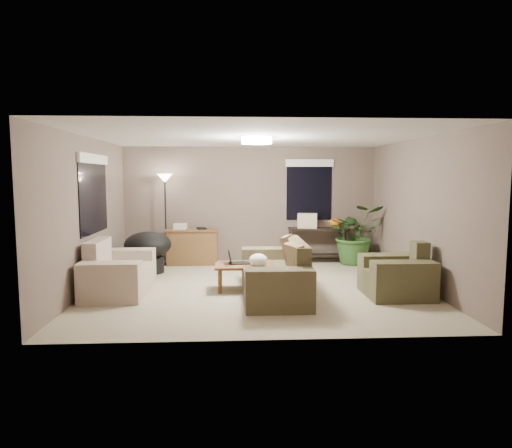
{
  "coord_description": "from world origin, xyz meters",
  "views": [
    {
      "loc": [
        -0.42,
        -7.52,
        1.86
      ],
      "look_at": [
        0.0,
        0.2,
        1.05
      ],
      "focal_mm": 32.0,
      "sensor_mm": 36.0,
      "label": 1
    }
  ],
  "objects": [
    {
      "name": "cardboard_box",
      "position": [
        1.22,
        2.2,
        0.91
      ],
      "size": [
        0.46,
        0.38,
        0.31
      ],
      "primitive_type": "cube",
      "rotation": [
        0.0,
        0.0,
        -0.19
      ],
      "color": "beige",
      "rests_on": "console_table"
    },
    {
      "name": "throw_pillows",
      "position": [
        0.54,
        -0.49,
        0.65
      ],
      "size": [
        0.37,
        1.4,
        0.47
      ],
      "color": "#8C7251",
      "rests_on": "main_sofa"
    },
    {
      "name": "coffee_table",
      "position": [
        -0.19,
        -0.18,
        0.36
      ],
      "size": [
        1.0,
        0.55,
        0.42
      ],
      "color": "brown",
      "rests_on": "ground"
    },
    {
      "name": "cat_scratching_post",
      "position": [
        2.34,
        0.09,
        0.21
      ],
      "size": [
        0.32,
        0.32,
        0.5
      ],
      "color": "tan",
      "rests_on": "ground"
    },
    {
      "name": "desk",
      "position": [
        -1.25,
        2.11,
        0.38
      ],
      "size": [
        1.1,
        0.5,
        0.75
      ],
      "color": "brown",
      "rests_on": "ground"
    },
    {
      "name": "plastic_bag",
      "position": [
        0.01,
        -0.33,
        0.52
      ],
      "size": [
        0.36,
        0.34,
        0.21
      ],
      "primitive_type": "ellipsoid",
      "rotation": [
        0.0,
        0.0,
        0.31
      ],
      "color": "white",
      "rests_on": "coffee_table"
    },
    {
      "name": "armchair",
      "position": [
        2.16,
        -0.67,
        0.3
      ],
      "size": [
        0.95,
        1.0,
        0.85
      ],
      "color": "#46432A",
      "rests_on": "ground"
    },
    {
      "name": "ceiling_fixture",
      "position": [
        0.0,
        0.0,
        2.44
      ],
      "size": [
        0.5,
        0.5,
        0.1
      ],
      "primitive_type": "cylinder",
      "color": "white",
      "rests_on": "room_shell"
    },
    {
      "name": "pumpkin",
      "position": [
        1.82,
        2.2,
        0.85
      ],
      "size": [
        0.32,
        0.32,
        0.21
      ],
      "primitive_type": "ellipsoid",
      "rotation": [
        0.0,
        0.0,
        -0.35
      ],
      "color": "orange",
      "rests_on": "console_table"
    },
    {
      "name": "window_back",
      "position": [
        1.3,
        2.48,
        1.79
      ],
      "size": [
        1.06,
        0.05,
        1.33
      ],
      "color": "black",
      "rests_on": "room_shell"
    },
    {
      "name": "houseplant",
      "position": [
        2.22,
        1.96,
        0.5
      ],
      "size": [
        1.15,
        1.27,
        0.99
      ],
      "primitive_type": "imported",
      "color": "#2D5923",
      "rests_on": "ground"
    },
    {
      "name": "laptop",
      "position": [
        -0.36,
        -0.08,
        0.48
      ],
      "size": [
        0.38,
        0.27,
        0.24
      ],
      "color": "black",
      "rests_on": "coffee_table"
    },
    {
      "name": "floor_lamp",
      "position": [
        -1.8,
        2.09,
        1.6
      ],
      "size": [
        0.32,
        0.32,
        1.91
      ],
      "color": "black",
      "rests_on": "ground"
    },
    {
      "name": "loveseat",
      "position": [
        -2.26,
        -0.2,
        0.3
      ],
      "size": [
        0.9,
        1.6,
        0.85
      ],
      "color": "beige",
      "rests_on": "ground"
    },
    {
      "name": "main_sofa",
      "position": [
        0.28,
        -0.49,
        0.29
      ],
      "size": [
        0.95,
        2.2,
        0.85
      ],
      "color": "#443E29",
      "rests_on": "ground"
    },
    {
      "name": "papasan_chair",
      "position": [
        -2.03,
        1.28,
        0.47
      ],
      "size": [
        0.96,
        0.96,
        0.8
      ],
      "color": "black",
      "rests_on": "ground"
    },
    {
      "name": "desk_papers",
      "position": [
        -1.4,
        2.1,
        0.8
      ],
      "size": [
        0.7,
        0.3,
        0.12
      ],
      "color": "silver",
      "rests_on": "desk"
    },
    {
      "name": "console_table",
      "position": [
        1.47,
        2.2,
        0.44
      ],
      "size": [
        1.3,
        0.4,
        0.75
      ],
      "color": "black",
      "rests_on": "ground"
    },
    {
      "name": "room_shell",
      "position": [
        0.0,
        0.0,
        1.25
      ],
      "size": [
        5.5,
        5.5,
        5.5
      ],
      "color": "tan",
      "rests_on": "ground"
    },
    {
      "name": "window_left",
      "position": [
        -2.73,
        0.3,
        1.78
      ],
      "size": [
        0.05,
        1.56,
        1.33
      ],
      "color": "black",
      "rests_on": "room_shell"
    }
  ]
}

